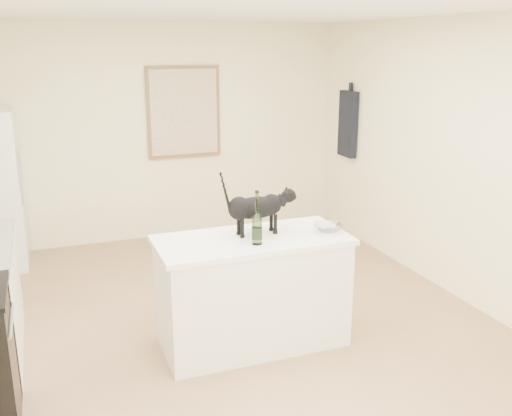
# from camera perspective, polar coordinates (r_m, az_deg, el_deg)

# --- Properties ---
(floor) EXTENTS (5.50, 5.50, 0.00)m
(floor) POSITION_cam_1_polar(r_m,az_deg,el_deg) (4.95, -2.29, -12.28)
(floor) COLOR #A07B55
(floor) RESTS_ON ground
(ceiling) EXTENTS (5.50, 5.50, 0.00)m
(ceiling) POSITION_cam_1_polar(r_m,az_deg,el_deg) (4.37, -2.69, 19.33)
(ceiling) COLOR white
(ceiling) RESTS_ON ground
(wall_back) EXTENTS (4.50, 0.00, 4.50)m
(wall_back) POSITION_cam_1_polar(r_m,az_deg,el_deg) (7.11, -9.54, 7.29)
(wall_back) COLOR #FBF1C2
(wall_back) RESTS_ON ground
(wall_front) EXTENTS (4.50, 0.00, 4.50)m
(wall_front) POSITION_cam_1_polar(r_m,az_deg,el_deg) (2.21, 21.28, -13.29)
(wall_front) COLOR #FBF1C2
(wall_front) RESTS_ON ground
(wall_right) EXTENTS (0.00, 5.50, 5.50)m
(wall_right) POSITION_cam_1_polar(r_m,az_deg,el_deg) (5.60, 20.02, 4.26)
(wall_right) COLOR #FBF1C2
(wall_right) RESTS_ON ground
(island_base) EXTENTS (1.44, 0.67, 0.86)m
(island_base) POSITION_cam_1_polar(r_m,az_deg,el_deg) (4.62, -0.36, -8.48)
(island_base) COLOR white
(island_base) RESTS_ON floor
(island_top) EXTENTS (1.50, 0.70, 0.04)m
(island_top) POSITION_cam_1_polar(r_m,az_deg,el_deg) (4.45, -0.37, -3.20)
(island_top) COLOR white
(island_top) RESTS_ON island_base
(artwork_frame) EXTENTS (0.90, 0.03, 1.10)m
(artwork_frame) POSITION_cam_1_polar(r_m,az_deg,el_deg) (7.11, -7.18, 9.42)
(artwork_frame) COLOR brown
(artwork_frame) RESTS_ON wall_back
(artwork_canvas) EXTENTS (0.82, 0.00, 1.02)m
(artwork_canvas) POSITION_cam_1_polar(r_m,az_deg,el_deg) (7.09, -7.15, 9.41)
(artwork_canvas) COLOR beige
(artwork_canvas) RESTS_ON wall_back
(hanging_garment) EXTENTS (0.08, 0.34, 0.80)m
(hanging_garment) POSITION_cam_1_polar(r_m,az_deg,el_deg) (7.20, 9.10, 8.23)
(hanging_garment) COLOR black
(hanging_garment) RESTS_ON wall_right
(black_cat) EXTENTS (0.56, 0.17, 0.39)m
(black_cat) POSITION_cam_1_polar(r_m,az_deg,el_deg) (4.47, -0.00, -0.25)
(black_cat) COLOR black
(black_cat) RESTS_ON island_top
(wine_bottle) EXTENTS (0.08, 0.08, 0.36)m
(wine_bottle) POSITION_cam_1_polar(r_m,az_deg,el_deg) (4.25, 0.10, -1.29)
(wine_bottle) COLOR #2C5823
(wine_bottle) RESTS_ON island_top
(glass_bowl) EXTENTS (0.30, 0.30, 0.06)m
(glass_bowl) POSITION_cam_1_polar(r_m,az_deg,el_deg) (4.63, 7.17, -1.96)
(glass_bowl) COLOR silver
(glass_bowl) RESTS_ON island_top
(fridge_paper) EXTENTS (0.05, 0.12, 0.16)m
(fridge_paper) POSITION_cam_1_polar(r_m,az_deg,el_deg) (6.67, -22.56, 4.60)
(fridge_paper) COLOR beige
(fridge_paper) RESTS_ON fridge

